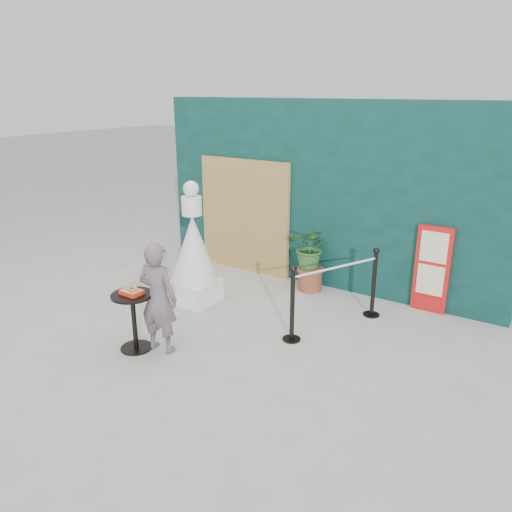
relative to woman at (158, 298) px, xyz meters
name	(u,v)px	position (x,y,z in m)	size (l,w,h in m)	color
ground	(202,359)	(0.59, 0.09, -0.71)	(60.00, 60.00, 0.00)	#ADAAA5
back_wall	(322,195)	(0.59, 3.24, 0.79)	(6.00, 0.30, 3.00)	#0A2E27
bamboo_fence	(244,216)	(-0.81, 3.03, 0.29)	(1.80, 0.08, 2.00)	tan
woman	(158,298)	(0.00, 0.00, 0.00)	(0.52, 0.34, 1.42)	#645561
menu_board	(432,270)	(2.49, 3.04, -0.06)	(0.50, 0.07, 1.30)	red
statue	(194,254)	(-0.62, 1.41, 0.06)	(0.74, 0.74, 1.88)	white
cafe_table	(133,313)	(-0.29, -0.16, -0.21)	(0.52, 0.52, 0.75)	black
food_basket	(132,291)	(-0.28, -0.15, 0.08)	(0.26, 0.19, 0.11)	red
planter	(311,253)	(0.64, 2.81, -0.08)	(0.64, 0.55, 1.08)	brown
stanchion_barrier	(335,294)	(1.55, 1.78, -0.21)	(0.84, 1.54, 1.03)	black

